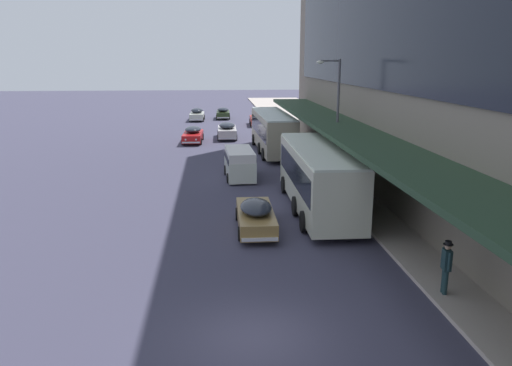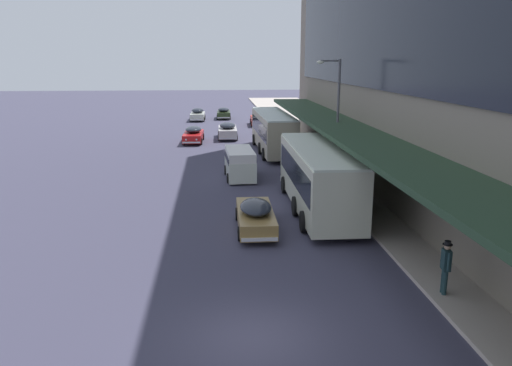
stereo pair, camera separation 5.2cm
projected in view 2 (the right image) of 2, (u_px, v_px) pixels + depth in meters
name	position (u px, v px, depth m)	size (l,w,h in m)	color
ground	(254.00, 339.00, 14.25)	(240.00, 240.00, 0.00)	#3B3A4E
transit_bus_kerbside_front	(318.00, 175.00, 25.91)	(2.87, 10.77, 3.36)	beige
transit_bus_kerbside_rear	(273.00, 130.00, 42.46)	(2.91, 11.46, 3.35)	#ADA589
sedan_second_near	(193.00, 134.00, 47.98)	(2.01, 5.05, 1.51)	#B21617
sedan_trailing_near	(198.00, 114.00, 65.07)	(1.97, 4.43, 1.61)	beige
sedan_far_back	(224.00, 113.00, 67.05)	(1.92, 4.35, 1.51)	#2A391D
sedan_lead_near	(259.00, 119.00, 60.33)	(2.08, 4.81, 1.55)	#B32015
sedan_oncoming_rear	(256.00, 215.00, 23.19)	(1.81, 4.88, 1.44)	olive
sedan_second_mid	(228.00, 130.00, 50.26)	(1.99, 5.02, 1.63)	beige
vw_van	(240.00, 162.00, 33.36)	(2.05, 4.62, 1.96)	beige
pedestrian_at_kerb	(446.00, 265.00, 16.43)	(0.33, 0.62, 1.86)	#1B3337
street_lamp	(335.00, 114.00, 30.43)	(1.50, 0.28, 7.63)	#4C4C51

